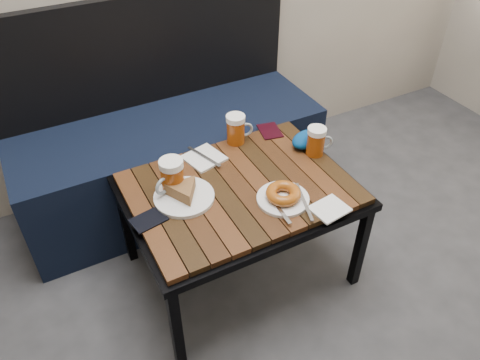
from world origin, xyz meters
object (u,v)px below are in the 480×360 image
bench (170,152)px  beer_mug_right (316,141)px  beer_mug_centre (236,129)px  passport_navy (149,220)px  plate_pie (184,193)px  plate_bagel (283,196)px  knit_pouch (306,139)px  passport_burgundy (270,131)px  beer_mug_left (172,177)px  cafe_table (240,195)px

bench → beer_mug_right: (0.43, -0.55, 0.26)m
bench → beer_mug_centre: 0.46m
passport_navy → beer_mug_right: bearing=83.8°
plate_pie → passport_navy: (-0.15, -0.05, -0.02)m
plate_bagel → beer_mug_centre: bearing=87.0°
plate_bagel → knit_pouch: knit_pouch is taller
plate_pie → passport_burgundy: size_ratio=1.85×
beer_mug_left → knit_pouch: beer_mug_left is taller
bench → beer_mug_left: bench is taller
cafe_table → knit_pouch: knit_pouch is taller
plate_pie → beer_mug_left: bearing=110.5°
cafe_table → knit_pouch: bearing=15.7°
cafe_table → passport_navy: size_ratio=7.34×
passport_navy → knit_pouch: (0.72, 0.12, 0.03)m
plate_pie → plate_bagel: size_ratio=0.89×
beer_mug_centre → plate_bagel: 0.40m
bench → beer_mug_left: size_ratio=10.10×
passport_navy → beer_mug_left: bearing=117.0°
plate_pie → plate_bagel: (0.31, -0.17, -0.00)m
passport_burgundy → knit_pouch: size_ratio=0.84×
plate_bagel → passport_burgundy: plate_bagel is taller
bench → knit_pouch: 0.69m
beer_mug_left → bench: bearing=-131.3°
plate_bagel → passport_burgundy: (0.18, 0.40, -0.02)m
beer_mug_left → beer_mug_right: (0.59, -0.05, -0.01)m
beer_mug_right → passport_burgundy: 0.24m
plate_bagel → passport_navy: (-0.46, 0.13, -0.02)m
passport_navy → knit_pouch: size_ratio=0.82×
beer_mug_centre → passport_navy: bearing=-140.5°
plate_bagel → passport_navy: plate_bagel is taller
beer_mug_centre → passport_navy: (-0.48, -0.28, -0.06)m
beer_mug_centre → cafe_table: bearing=-105.1°
cafe_table → beer_mug_right: bearing=6.1°
passport_navy → passport_burgundy: bearing=102.8°
cafe_table → passport_navy: 0.36m
beer_mug_left → beer_mug_centre: size_ratio=1.10×
bench → passport_navy: 0.70m
cafe_table → beer_mug_right: beer_mug_right is taller
plate_pie → passport_burgundy: plate_pie is taller
beer_mug_centre → plate_pie: size_ratio=0.58×
knit_pouch → cafe_table: bearing=-164.3°
beer_mug_left → passport_navy: beer_mug_left is taller
cafe_table → plate_bagel: (0.10, -0.14, 0.07)m
knit_pouch → beer_mug_centre: bearing=146.7°
passport_navy → knit_pouch: knit_pouch is taller
plate_bagel → knit_pouch: size_ratio=1.74×
beer_mug_right → plate_pie: size_ratio=0.55×
bench → passport_navy: bench is taller
beer_mug_centre → plate_pie: beer_mug_centre is taller
passport_burgundy → plate_bagel: bearing=-103.2°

